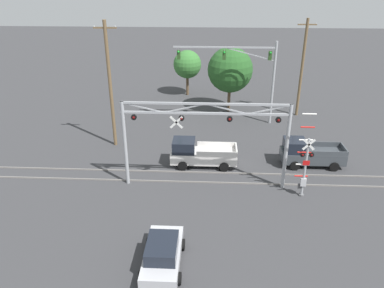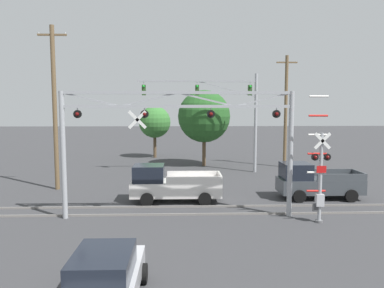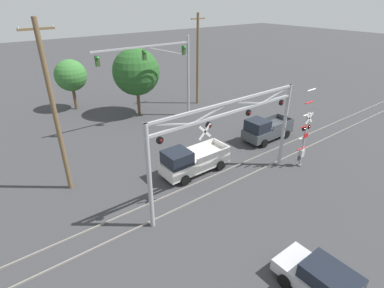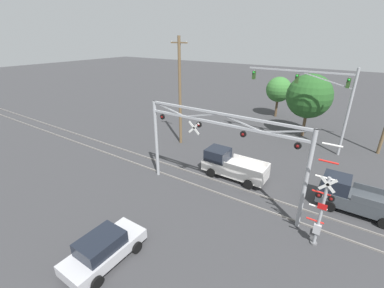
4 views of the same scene
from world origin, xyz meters
name	(u,v)px [view 2 (image 2 of 4)]	position (x,y,z in m)	size (l,w,h in m)	color
rail_track_near	(178,214)	(0.00, 16.97, 0.05)	(80.00, 0.08, 0.10)	gray
rail_track_far	(178,207)	(0.00, 18.41, 0.05)	(80.00, 0.08, 0.10)	gray
crossing_gantry	(178,131)	(-0.01, 16.69, 4.17)	(11.05, 0.28, 6.05)	#9EA0A5
crossing_signal_mast	(320,177)	(6.47, 15.67, 2.12)	(1.07, 0.35, 5.83)	#9EA0A5
traffic_signal_span	(229,105)	(4.00, 28.99, 5.41)	(9.57, 0.39, 7.94)	#9EA0A5
pickup_truck_lead	(170,185)	(-0.45, 19.71, 0.97)	(5.03, 2.08, 2.08)	silver
pickup_truck_following	(314,182)	(7.90, 20.16, 0.97)	(4.73, 2.08, 2.08)	#3D4247
sedan_waiting	(104,279)	(-1.94, 8.65, 0.77)	(2.05, 4.10, 1.54)	#B7B7BC
utility_pole_left	(55,106)	(-7.83, 23.09, 5.33)	(1.80, 0.28, 10.37)	brown
utility_pole_right	(286,110)	(9.33, 31.44, 5.00)	(1.80, 0.28, 9.70)	brown
background_tree_beyond_span	(155,122)	(-2.52, 37.99, 3.70)	(3.30, 3.30, 5.37)	brown
background_tree_far_left_verge	(204,116)	(2.26, 32.37, 4.45)	(4.67, 4.67, 6.79)	brown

